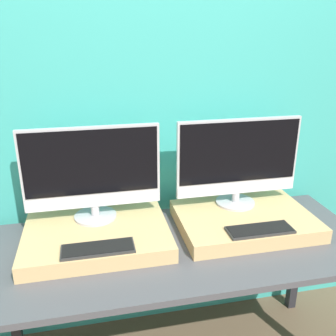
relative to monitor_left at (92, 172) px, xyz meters
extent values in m
cube|color=teal|center=(0.37, 0.22, 0.21)|extent=(8.00, 0.04, 2.60)
cube|color=#47474C|center=(0.37, -0.22, -0.33)|extent=(1.82, 0.74, 0.03)
cube|color=#232328|center=(-0.48, 0.09, -0.72)|extent=(0.05, 0.05, 0.74)
cube|color=#232328|center=(1.22, 0.09, -0.72)|extent=(0.05, 0.05, 0.74)
cube|color=tan|center=(0.00, -0.13, -0.28)|extent=(0.67, 0.48, 0.07)
cylinder|color=#B2B2B7|center=(0.00, 0.00, -0.24)|extent=(0.21, 0.21, 0.01)
cylinder|color=#B2B2B7|center=(0.00, 0.00, -0.21)|extent=(0.04, 0.04, 0.05)
cube|color=#B2B2B7|center=(0.00, 0.00, 0.02)|extent=(0.65, 0.02, 0.40)
cube|color=black|center=(0.00, -0.01, 0.05)|extent=(0.62, 0.00, 0.32)
cube|color=silver|center=(0.00, -0.01, -0.15)|extent=(0.64, 0.00, 0.06)
cube|color=#2D2D2D|center=(0.00, -0.30, -0.24)|extent=(0.31, 0.11, 0.01)
cube|color=black|center=(0.00, -0.30, -0.23)|extent=(0.30, 0.10, 0.00)
cube|color=tan|center=(0.74, -0.13, -0.28)|extent=(0.67, 0.48, 0.07)
cylinder|color=#B2B2B7|center=(0.74, 0.00, -0.24)|extent=(0.21, 0.21, 0.01)
cylinder|color=#B2B2B7|center=(0.74, 0.00, -0.21)|extent=(0.04, 0.04, 0.05)
cube|color=#B2B2B7|center=(0.74, 0.00, 0.02)|extent=(0.65, 0.02, 0.40)
cube|color=black|center=(0.74, -0.01, 0.05)|extent=(0.62, 0.00, 0.32)
cube|color=silver|center=(0.74, -0.01, -0.15)|extent=(0.64, 0.00, 0.06)
cube|color=#2D2D2D|center=(0.74, -0.30, -0.24)|extent=(0.31, 0.11, 0.01)
cube|color=black|center=(0.74, -0.30, -0.23)|extent=(0.30, 0.10, 0.00)
camera|label=1|loc=(0.00, -1.69, 0.64)|focal=40.00mm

